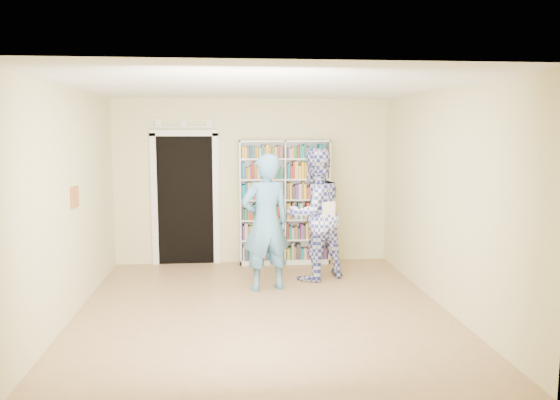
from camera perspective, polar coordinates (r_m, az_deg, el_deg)
name	(u,v)px	position (r m, az deg, el deg)	size (l,w,h in m)	color
floor	(262,310)	(6.84, -1.84, -11.40)	(5.00, 5.00, 0.00)	#956F48
ceiling	(262,87)	(6.50, -1.94, 11.76)	(5.00, 5.00, 0.00)	white
wall_back	(252,182)	(9.02, -2.89, 1.92)	(4.50, 4.50, 0.00)	beige
wall_left	(68,204)	(6.78, -21.23, -0.35)	(5.00, 5.00, 0.00)	beige
wall_right	(443,199)	(7.04, 16.70, 0.11)	(5.00, 5.00, 0.00)	beige
bookshelf	(285,202)	(8.94, 0.49, -0.21)	(1.48, 0.28, 2.03)	white
doorway	(185,193)	(9.03, -9.87, 0.75)	(1.10, 0.08, 2.43)	black
wall_art	(75,197)	(6.96, -20.65, 0.28)	(0.03, 0.25, 0.25)	brown
man_blue	(266,223)	(7.46, -1.48, -2.37)	(0.69, 0.45, 1.88)	#4E84AE
man_plaid	(314,214)	(8.01, 3.61, -1.52)	(0.94, 0.73, 1.93)	#303595
paper_sheet	(329,212)	(7.78, 5.12, -1.29)	(0.22, 0.01, 0.31)	white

